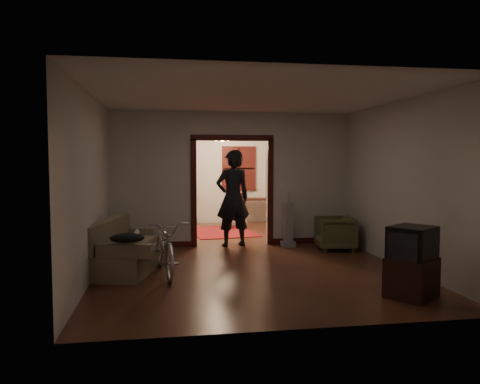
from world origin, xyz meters
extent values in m
cube|color=#381A11|center=(0.00, 0.00, 0.00)|extent=(5.00, 8.50, 0.01)
cube|color=white|center=(0.00, 0.00, 2.80)|extent=(5.00, 8.50, 0.01)
cube|color=beige|center=(0.00, 4.25, 1.40)|extent=(5.00, 0.02, 2.80)
cube|color=beige|center=(-2.50, 0.00, 1.40)|extent=(0.02, 8.50, 2.80)
cube|color=beige|center=(2.50, 0.00, 1.40)|extent=(0.02, 8.50, 2.80)
cube|color=beige|center=(0.00, 0.75, 1.40)|extent=(5.00, 0.14, 2.80)
cube|color=#380F0C|center=(0.00, 0.75, 1.10)|extent=(1.74, 0.20, 2.32)
cube|color=black|center=(0.70, 4.21, 1.55)|extent=(0.98, 0.06, 1.28)
sphere|color=#FFE0A5|center=(0.00, 2.50, 2.35)|extent=(0.24, 0.24, 0.24)
cube|color=silver|center=(1.05, 0.68, 1.25)|extent=(0.08, 0.01, 0.12)
cube|color=brown|center=(-2.00, -1.20, 0.42)|extent=(1.22, 1.95, 0.83)
cylinder|color=beige|center=(-1.90, -0.90, 0.53)|extent=(0.09, 0.73, 0.09)
ellipsoid|color=black|center=(-1.95, -2.11, 0.68)|extent=(0.49, 0.37, 0.14)
imported|color=silver|center=(-1.40, -1.59, 0.44)|extent=(0.81, 1.74, 0.88)
imported|color=#4E4F2C|center=(1.96, -0.10, 0.34)|extent=(0.82, 0.80, 0.67)
cube|color=black|center=(1.78, -3.37, 0.26)|extent=(0.78, 0.77, 0.53)
cube|color=black|center=(1.78, -3.37, 0.71)|extent=(0.73, 0.72, 0.47)
cube|color=gray|center=(1.12, 0.37, 0.46)|extent=(0.29, 0.23, 0.91)
imported|color=black|center=(0.00, 0.62, 1.00)|extent=(0.82, 0.62, 2.01)
cube|color=maroon|center=(0.00, 2.50, 0.01)|extent=(1.73, 2.12, 0.01)
cube|color=#262D1B|center=(-1.25, 3.74, 0.99)|extent=(1.11, 0.83, 1.97)
sphere|color=#1E5972|center=(-1.25, 3.74, 1.94)|extent=(0.27, 0.27, 0.27)
cube|color=black|center=(1.15, 3.85, 0.35)|extent=(1.01, 0.63, 0.71)
cube|color=black|center=(0.39, 3.12, 0.47)|extent=(0.51, 0.51, 0.94)
camera|label=1|loc=(-1.41, -8.97, 1.82)|focal=35.00mm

